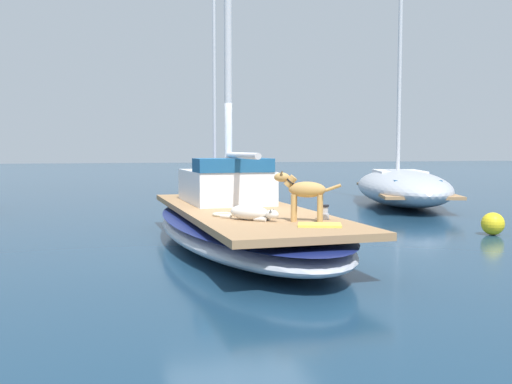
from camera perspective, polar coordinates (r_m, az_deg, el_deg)
ground_plane at (r=9.89m, az=-1.43°, el=-5.42°), size 120.00×120.00×0.00m
sailboat_main at (r=9.84m, az=-1.43°, el=-3.50°), size 2.85×7.35×0.66m
cabin_house at (r=10.85m, az=-3.03°, el=0.78°), size 1.50×2.28×0.84m
dog_tan at (r=8.01m, az=4.75°, el=0.08°), size 0.88×0.48×0.70m
dog_white at (r=8.16m, az=-0.47°, el=-2.06°), size 0.75×0.71×0.22m
deck_winch at (r=8.32m, az=6.70°, el=-2.02°), size 0.16×0.16×0.21m
coiled_rope at (r=8.70m, az=-3.27°, el=-2.23°), size 0.32×0.32×0.04m
deck_towel at (r=7.59m, az=6.30°, el=-3.26°), size 0.65×0.53×0.03m
moored_boat_far_astern at (r=21.59m, az=-3.98°, el=1.42°), size 2.97×6.16×8.05m
moored_boat_starboard_side at (r=17.71m, az=14.23°, el=0.57°), size 4.41×7.26×7.56m
mooring_buoy at (r=12.08m, az=22.37°, el=-2.92°), size 0.44×0.44×0.44m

